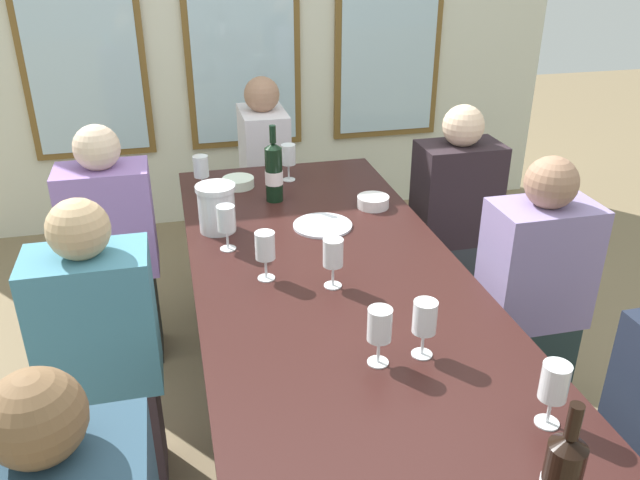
{
  "coord_description": "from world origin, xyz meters",
  "views": [
    {
      "loc": [
        -0.5,
        -1.85,
        1.84
      ],
      "look_at": [
        0.0,
        0.22,
        0.79
      ],
      "focal_mm": 36.4,
      "sensor_mm": 36.0,
      "label": 1
    }
  ],
  "objects": [
    {
      "name": "wine_glass_6",
      "position": [
        -0.0,
        -0.47,
        0.86
      ],
      "size": [
        0.07,
        0.07,
        0.17
      ],
      "color": "white",
      "rests_on": "dining_table"
    },
    {
      "name": "wine_glass_3",
      "position": [
        -0.02,
        -0.03,
        0.86
      ],
      "size": [
        0.07,
        0.07,
        0.17
      ],
      "color": "white",
      "rests_on": "dining_table"
    },
    {
      "name": "wine_glass_4",
      "position": [
        -0.33,
        0.33,
        0.86
      ],
      "size": [
        0.07,
        0.07,
        0.17
      ],
      "color": "white",
      "rests_on": "dining_table"
    },
    {
      "name": "wine_glass_5",
      "position": [
        0.03,
        0.99,
        0.86
      ],
      "size": [
        0.07,
        0.07,
        0.17
      ],
      "color": "white",
      "rests_on": "dining_table"
    },
    {
      "name": "wine_bottle_0",
      "position": [
        -0.08,
        0.76,
        0.87
      ],
      "size": [
        0.08,
        0.08,
        0.34
      ],
      "color": "black",
      "rests_on": "dining_table"
    },
    {
      "name": "seated_person_3",
      "position": [
        0.79,
        0.76,
        0.53
      ],
      "size": [
        0.38,
        0.24,
        1.11
      ],
      "color": "#30353B",
      "rests_on": "ground"
    },
    {
      "name": "ground_plane",
      "position": [
        0.0,
        0.0,
        0.0
      ],
      "size": [
        12.0,
        12.0,
        0.0
      ],
      "primitive_type": "plane",
      "color": "#7F6C4D"
    },
    {
      "name": "white_plate_0",
      "position": [
        0.06,
        0.44,
        0.74
      ],
      "size": [
        0.24,
        0.24,
        0.01
      ],
      "primitive_type": "cylinder",
      "color": "white",
      "rests_on": "dining_table"
    },
    {
      "name": "wine_glass_0",
      "position": [
        -0.38,
        0.92,
        0.86
      ],
      "size": [
        0.07,
        0.07,
        0.17
      ],
      "color": "white",
      "rests_on": "dining_table"
    },
    {
      "name": "seated_person_6",
      "position": [
        0.0,
        1.55,
        0.53
      ],
      "size": [
        0.24,
        0.38,
        1.11
      ],
      "color": "#393830",
      "rests_on": "ground"
    },
    {
      "name": "wine_glass_7",
      "position": [
        0.13,
        -0.46,
        0.86
      ],
      "size": [
        0.07,
        0.07,
        0.17
      ],
      "color": "white",
      "rests_on": "dining_table"
    },
    {
      "name": "dining_table",
      "position": [
        0.0,
        0.0,
        0.67
      ],
      "size": [
        0.95,
        2.41,
        0.74
      ],
      "color": "#331815",
      "rests_on": "ground"
    },
    {
      "name": "wine_glass_1",
      "position": [
        -0.22,
        0.08,
        0.86
      ],
      "size": [
        0.07,
        0.07,
        0.17
      ],
      "color": "white",
      "rests_on": "dining_table"
    },
    {
      "name": "wine_glass_2",
      "position": [
        0.33,
        -0.79,
        0.86
      ],
      "size": [
        0.07,
        0.07,
        0.17
      ],
      "color": "white",
      "rests_on": "dining_table"
    },
    {
      "name": "tasting_bowl_1",
      "position": [
        -0.21,
        0.95,
        0.76
      ],
      "size": [
        0.15,
        0.15,
        0.04
      ],
      "primitive_type": "cylinder",
      "color": "white",
      "rests_on": "dining_table"
    },
    {
      "name": "seated_person_2",
      "position": [
        -0.79,
        0.82,
        0.53
      ],
      "size": [
        0.38,
        0.24,
        1.11
      ],
      "color": "#2C2F2C",
      "rests_on": "ground"
    },
    {
      "name": "seated_person_1",
      "position": [
        0.79,
        0.03,
        0.53
      ],
      "size": [
        0.38,
        0.24,
        1.11
      ],
      "color": "#243435",
      "rests_on": "ground"
    },
    {
      "name": "metal_pitcher",
      "position": [
        -0.35,
        0.5,
        0.84
      ],
      "size": [
        0.16,
        0.16,
        0.19
      ],
      "color": "silver",
      "rests_on": "dining_table"
    },
    {
      "name": "seated_person_0",
      "position": [
        -0.79,
        0.02,
        0.53
      ],
      "size": [
        0.38,
        0.24,
        1.11
      ],
      "color": "#35282D",
      "rests_on": "ground"
    },
    {
      "name": "tasting_bowl_0",
      "position": [
        0.32,
        0.58,
        0.76
      ],
      "size": [
        0.14,
        0.14,
        0.05
      ],
      "primitive_type": "cylinder",
      "color": "white",
      "rests_on": "dining_table"
    }
  ]
}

